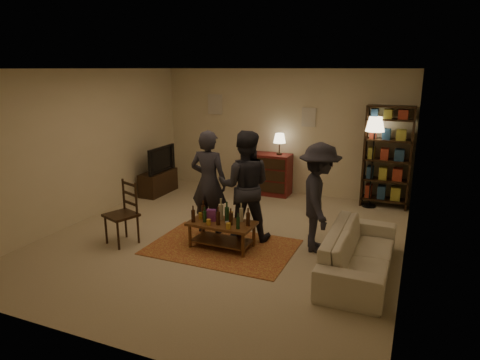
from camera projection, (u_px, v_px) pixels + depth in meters
The scene contains 13 objects.
floor at pixel (224, 238), 7.02m from camera, with size 6.00×6.00×0.00m, color #C6B793.
room_shell at pixel (254, 110), 9.46m from camera, with size 6.00×6.00×6.00m.
rug at pixel (222, 247), 6.66m from camera, with size 2.20×1.50×0.01m, color maroon.
coffee_table at pixel (221, 224), 6.57m from camera, with size 1.02×0.57×0.75m.
dining_chair at pixel (124, 210), 6.73m from camera, with size 0.57×0.57×1.02m.
tv_stand at pixel (158, 176), 9.45m from camera, with size 0.40×1.00×1.06m.
dresser at pixel (268, 173), 9.39m from camera, with size 1.00×0.50×1.36m.
bookshelf at pixel (387, 156), 8.39m from camera, with size 0.90×0.34×2.02m.
floor_lamp at pixel (375, 131), 8.24m from camera, with size 0.36×0.36×1.80m.
sofa at pixel (359, 252), 5.76m from camera, with size 2.08×0.81×0.61m, color beige.
person_left at pixel (209, 183), 7.06m from camera, with size 0.64×0.42×1.75m, color #292830.
person_right at pixel (245, 186), 6.80m from camera, with size 0.86×0.67×1.78m, color #222329.
person_by_sofa at pixel (319, 198), 6.38m from camera, with size 1.07×0.62×1.66m, color #24242B.
Camera 1 is at (2.79, -5.93, 2.71)m, focal length 32.00 mm.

